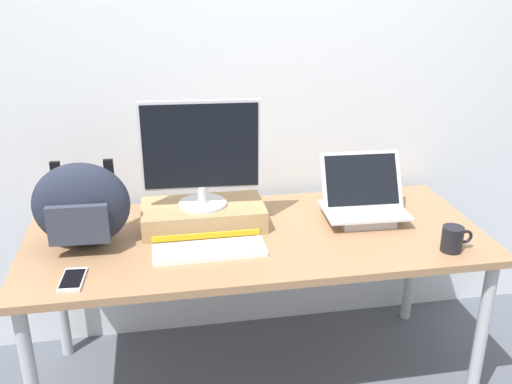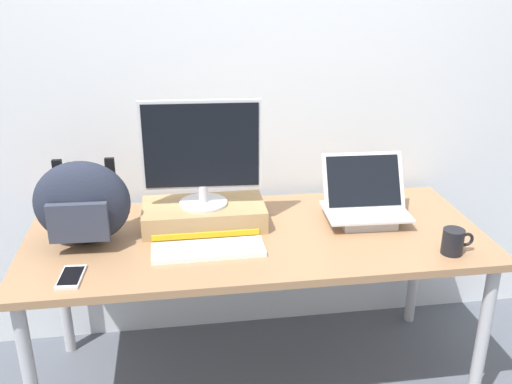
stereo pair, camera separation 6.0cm
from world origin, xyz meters
The scene contains 11 objects.
ground_plane centered at (0.00, 0.00, 0.00)m, with size 20.00×20.00×0.00m, color #515660.
back_wall centered at (0.00, 0.49, 1.30)m, with size 7.00×0.10×2.60m, color silver.
desk centered at (0.00, 0.00, 0.65)m, with size 1.83×0.77×0.72m.
toner_box_yellow centered at (-0.20, 0.11, 0.76)m, with size 0.50×0.26×0.09m.
desktop_monitor centered at (-0.20, 0.11, 1.03)m, with size 0.48×0.20×0.43m.
open_laptop centered at (0.47, 0.06, 0.77)m, with size 0.35×0.26×0.27m.
external_keyboard centered at (-0.20, -0.13, 0.73)m, with size 0.42×0.15×0.02m.
messenger_backpack centered at (-0.66, 0.02, 0.88)m, with size 0.37×0.24×0.33m.
coffee_mug centered at (0.70, -0.27, 0.77)m, with size 0.12×0.08×0.10m.
cell_phone centered at (-0.68, -0.25, 0.72)m, with size 0.09×0.16×0.01m.
plush_toy centered at (-0.78, 0.27, 0.77)m, with size 0.11×0.11×0.11m.
Camera 2 is at (-0.30, -2.04, 1.73)m, focal length 40.06 mm.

